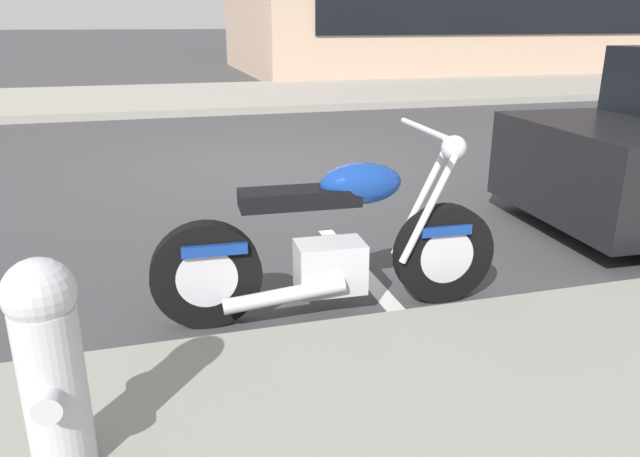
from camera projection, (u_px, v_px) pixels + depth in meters
The scene contains 4 objects.
ground_plane at pixel (267, 165), 7.41m from camera, with size 260.00×260.00×0.00m, color #3D3D3F.
parking_stall_stripe at pixel (371, 281), 4.10m from camera, with size 0.12×2.20×0.01m, color silver.
parked_motorcycle at pixel (334, 246), 3.55m from camera, with size 2.07×0.62×1.11m.
fire_hydrant at pixel (50, 362), 2.08m from camera, with size 0.24×0.36×0.81m.
Camera 1 is at (-1.35, -7.16, 1.68)m, focal length 34.01 mm.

